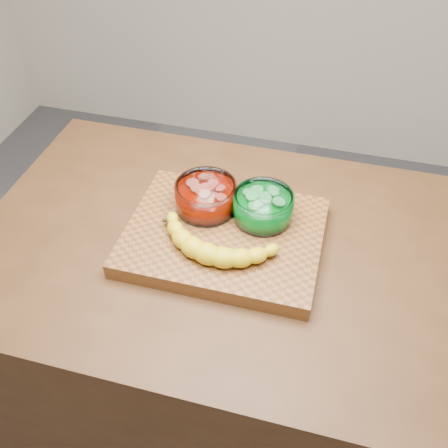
# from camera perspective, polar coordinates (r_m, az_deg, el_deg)

# --- Properties ---
(ground) EXTENTS (3.50, 3.50, 0.00)m
(ground) POSITION_cam_1_polar(r_m,az_deg,el_deg) (1.94, 0.00, -20.90)
(ground) COLOR #4F4F53
(ground) RESTS_ON ground
(counter) EXTENTS (1.20, 0.80, 0.90)m
(counter) POSITION_cam_1_polar(r_m,az_deg,el_deg) (1.54, 0.00, -13.78)
(counter) COLOR #472A15
(counter) RESTS_ON ground
(cutting_board) EXTENTS (0.45, 0.35, 0.04)m
(cutting_board) POSITION_cam_1_polar(r_m,az_deg,el_deg) (1.17, 0.00, -1.41)
(cutting_board) COLOR brown
(cutting_board) RESTS_ON counter
(bowl_red) EXTENTS (0.15, 0.15, 0.07)m
(bowl_red) POSITION_cam_1_polar(r_m,az_deg,el_deg) (1.19, -2.07, 3.14)
(bowl_red) COLOR white
(bowl_red) RESTS_ON cutting_board
(bowl_green) EXTENTS (0.14, 0.14, 0.07)m
(bowl_green) POSITION_cam_1_polar(r_m,az_deg,el_deg) (1.17, 4.48, 1.98)
(bowl_green) COLOR white
(bowl_green) RESTS_ON cutting_board
(banana) EXTENTS (0.31, 0.16, 0.04)m
(banana) POSITION_cam_1_polar(r_m,az_deg,el_deg) (1.10, -0.76, -1.98)
(banana) COLOR gold
(banana) RESTS_ON cutting_board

